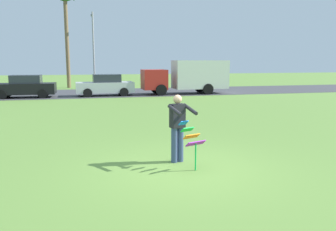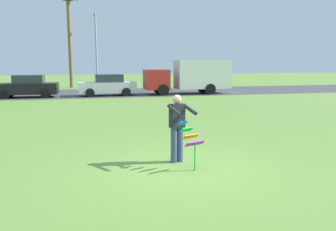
{
  "view_description": "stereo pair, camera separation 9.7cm",
  "coord_description": "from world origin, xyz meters",
  "px_view_note": "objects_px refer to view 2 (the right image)",
  "views": [
    {
      "loc": [
        -2.25,
        -7.56,
        2.56
      ],
      "look_at": [
        -0.02,
        1.56,
        1.05
      ],
      "focal_mm": 36.25,
      "sensor_mm": 36.0,
      "label": 1
    },
    {
      "loc": [
        -2.15,
        -7.58,
        2.56
      ],
      "look_at": [
        -0.02,
        1.56,
        1.05
      ],
      "focal_mm": 36.25,
      "sensor_mm": 36.0,
      "label": 2
    }
  ],
  "objects_px": {
    "parked_car_black": "(28,87)",
    "streetlight_pole": "(96,46)",
    "kite_held": "(191,138)",
    "parked_truck_red_cab": "(192,76)",
    "parked_car_silver": "(108,85)",
    "person_kite_flyer": "(177,126)"
  },
  "relations": [
    {
      "from": "parked_car_black",
      "to": "parked_truck_red_cab",
      "type": "distance_m",
      "value": 12.2
    },
    {
      "from": "parked_car_black",
      "to": "parked_truck_red_cab",
      "type": "bearing_deg",
      "value": 0.0
    },
    {
      "from": "parked_car_black",
      "to": "parked_car_silver",
      "type": "height_order",
      "value": "same"
    },
    {
      "from": "person_kite_flyer",
      "to": "parked_car_silver",
      "type": "relative_size",
      "value": 0.41
    },
    {
      "from": "parked_car_black",
      "to": "person_kite_flyer",
      "type": "bearing_deg",
      "value": -70.03
    },
    {
      "from": "parked_truck_red_cab",
      "to": "kite_held",
      "type": "bearing_deg",
      "value": -107.26
    },
    {
      "from": "kite_held",
      "to": "parked_car_silver",
      "type": "xyz_separation_m",
      "value": [
        -0.94,
        18.15,
        0.02
      ]
    },
    {
      "from": "parked_car_black",
      "to": "parked_car_silver",
      "type": "xyz_separation_m",
      "value": [
        5.61,
        0.0,
        0.0
      ]
    },
    {
      "from": "streetlight_pole",
      "to": "person_kite_flyer",
      "type": "bearing_deg",
      "value": -86.88
    },
    {
      "from": "person_kite_flyer",
      "to": "parked_truck_red_cab",
      "type": "bearing_deg",
      "value": 71.68
    },
    {
      "from": "person_kite_flyer",
      "to": "parked_car_black",
      "type": "distance_m",
      "value": 18.67
    },
    {
      "from": "kite_held",
      "to": "parked_car_black",
      "type": "relative_size",
      "value": 0.27
    },
    {
      "from": "parked_car_black",
      "to": "streetlight_pole",
      "type": "distance_m",
      "value": 9.28
    },
    {
      "from": "kite_held",
      "to": "parked_truck_red_cab",
      "type": "xyz_separation_m",
      "value": [
        5.64,
        18.15,
        0.65
      ]
    },
    {
      "from": "parked_car_silver",
      "to": "parked_truck_red_cab",
      "type": "relative_size",
      "value": 0.63
    },
    {
      "from": "kite_held",
      "to": "parked_car_black",
      "type": "distance_m",
      "value": 19.29
    },
    {
      "from": "person_kite_flyer",
      "to": "streetlight_pole",
      "type": "bearing_deg",
      "value": 93.12
    },
    {
      "from": "parked_car_black",
      "to": "kite_held",
      "type": "bearing_deg",
      "value": -70.16
    },
    {
      "from": "kite_held",
      "to": "parked_truck_red_cab",
      "type": "relative_size",
      "value": 0.17
    },
    {
      "from": "parked_car_silver",
      "to": "streetlight_pole",
      "type": "xyz_separation_m",
      "value": [
        -0.57,
        7.09,
        3.22
      ]
    },
    {
      "from": "person_kite_flyer",
      "to": "parked_car_black",
      "type": "height_order",
      "value": "person_kite_flyer"
    },
    {
      "from": "person_kite_flyer",
      "to": "kite_held",
      "type": "height_order",
      "value": "person_kite_flyer"
    }
  ]
}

